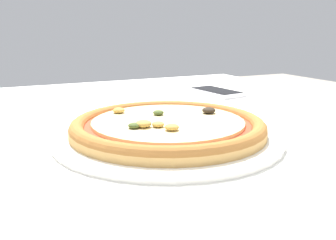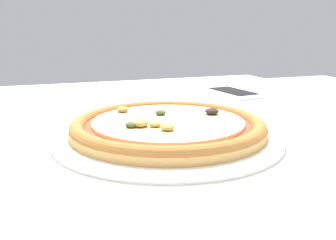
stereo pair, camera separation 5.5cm
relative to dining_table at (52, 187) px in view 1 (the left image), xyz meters
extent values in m
cube|color=brown|center=(0.00, 0.00, 0.05)|extent=(1.28, 1.05, 0.04)
cube|color=white|center=(0.00, 0.00, 0.07)|extent=(1.38, 1.15, 0.01)
cylinder|color=brown|center=(0.58, 0.47, -0.30)|extent=(0.06, 0.06, 0.67)
cylinder|color=white|center=(0.16, -0.06, 0.08)|extent=(0.34, 0.34, 0.01)
cylinder|color=tan|center=(0.16, -0.06, 0.09)|extent=(0.29, 0.29, 0.01)
torus|color=#A3662D|center=(0.16, -0.06, 0.09)|extent=(0.29, 0.29, 0.02)
cylinder|color=#BC381E|center=(0.16, -0.06, 0.09)|extent=(0.25, 0.25, 0.00)
cylinder|color=beige|center=(0.16, -0.06, 0.10)|extent=(0.23, 0.23, 0.00)
ellipsoid|color=#BC9342|center=(0.14, -0.09, 0.10)|extent=(0.02, 0.02, 0.01)
ellipsoid|color=#BC9342|center=(0.15, -0.12, 0.11)|extent=(0.02, 0.02, 0.01)
ellipsoid|color=#425123|center=(0.17, -0.03, 0.10)|extent=(0.02, 0.02, 0.01)
ellipsoid|color=#425123|center=(0.10, -0.08, 0.10)|extent=(0.02, 0.02, 0.01)
ellipsoid|color=#BC9342|center=(0.11, 0.01, 0.11)|extent=(0.02, 0.02, 0.01)
ellipsoid|color=#2D2319|center=(0.24, -0.05, 0.11)|extent=(0.02, 0.02, 0.01)
ellipsoid|color=#BC9342|center=(0.12, -0.08, 0.11)|extent=(0.02, 0.02, 0.01)
cube|color=white|center=(0.44, 0.24, 0.08)|extent=(0.09, 0.15, 0.01)
cube|color=black|center=(0.44, 0.24, 0.08)|extent=(0.08, 0.14, 0.00)
camera|label=1|loc=(-0.07, -0.55, 0.24)|focal=40.00mm
camera|label=2|loc=(-0.01, -0.57, 0.24)|focal=40.00mm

